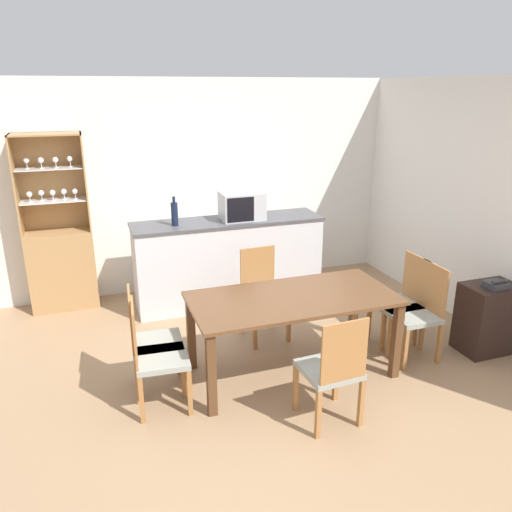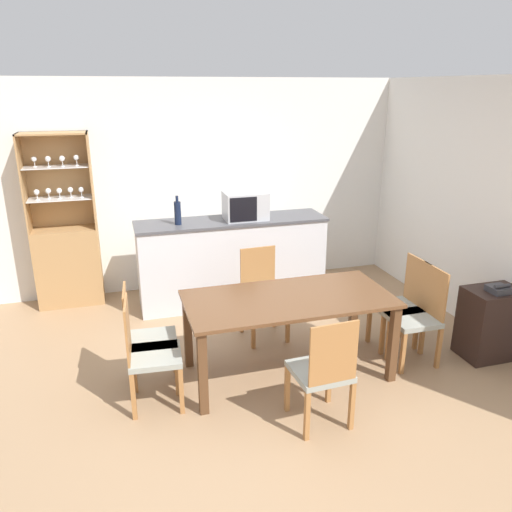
# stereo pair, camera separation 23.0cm
# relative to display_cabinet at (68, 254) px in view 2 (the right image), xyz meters

# --- Properties ---
(ground_plane) EXTENTS (18.00, 18.00, 0.00)m
(ground_plane) POSITION_rel_display_cabinet_xyz_m (1.57, -2.43, -0.60)
(ground_plane) COLOR #A37F5B
(wall_back) EXTENTS (6.80, 0.06, 2.55)m
(wall_back) POSITION_rel_display_cabinet_xyz_m (1.57, 0.20, 0.67)
(wall_back) COLOR white
(wall_back) RESTS_ON ground_plane
(wall_right) EXTENTS (0.06, 4.60, 2.55)m
(wall_right) POSITION_rel_display_cabinet_xyz_m (4.15, -2.13, 0.67)
(wall_right) COLOR white
(wall_right) RESTS_ON ground_plane
(kitchen_counter) EXTENTS (2.19, 0.55, 1.00)m
(kitchen_counter) POSITION_rel_display_cabinet_xyz_m (1.84, -0.49, -0.10)
(kitchen_counter) COLOR silver
(kitchen_counter) RESTS_ON ground_plane
(display_cabinet) EXTENTS (0.72, 0.35, 1.98)m
(display_cabinet) POSITION_rel_display_cabinet_xyz_m (0.00, 0.00, 0.00)
(display_cabinet) COLOR tan
(display_cabinet) RESTS_ON ground_plane
(dining_table) EXTENTS (1.78, 0.86, 0.74)m
(dining_table) POSITION_rel_display_cabinet_xyz_m (1.93, -2.18, 0.03)
(dining_table) COLOR brown
(dining_table) RESTS_ON ground_plane
(dining_chair_side_right_far) EXTENTS (0.41, 0.41, 0.91)m
(dining_chair_side_right_far) POSITION_rel_display_cabinet_xyz_m (3.14, -2.05, -0.15)
(dining_chair_side_right_far) COLOR #999E93
(dining_chair_side_right_far) RESTS_ON ground_plane
(dining_chair_head_far) EXTENTS (0.43, 0.43, 0.91)m
(dining_chair_head_far) POSITION_rel_display_cabinet_xyz_m (1.93, -1.44, -0.15)
(dining_chair_head_far) COLOR #999E93
(dining_chair_head_far) RESTS_ON ground_plane
(dining_chair_side_right_near) EXTENTS (0.41, 0.41, 0.91)m
(dining_chair_side_right_near) POSITION_rel_display_cabinet_xyz_m (3.14, -2.31, -0.15)
(dining_chair_side_right_near) COLOR #999E93
(dining_chair_side_right_near) RESTS_ON ground_plane
(dining_chair_side_left_far) EXTENTS (0.43, 0.43, 0.91)m
(dining_chair_side_left_far) POSITION_rel_display_cabinet_xyz_m (0.72, -2.05, -0.15)
(dining_chair_side_left_far) COLOR #999E93
(dining_chair_side_left_far) RESTS_ON ground_plane
(dining_chair_head_near) EXTENTS (0.43, 0.43, 0.91)m
(dining_chair_head_near) POSITION_rel_display_cabinet_xyz_m (1.93, -2.93, -0.15)
(dining_chair_head_near) COLOR #999E93
(dining_chair_head_near) RESTS_ON ground_plane
(dining_chair_side_left_near) EXTENTS (0.44, 0.44, 0.91)m
(dining_chair_side_left_near) POSITION_rel_display_cabinet_xyz_m (0.72, -2.31, -0.15)
(dining_chair_side_left_near) COLOR #999E93
(dining_chair_side_left_near) RESTS_ON ground_plane
(microwave) EXTENTS (0.48, 0.33, 0.31)m
(microwave) POSITION_rel_display_cabinet_xyz_m (2.00, -0.52, 0.55)
(microwave) COLOR #B7BABF
(microwave) RESTS_ON kitchen_counter
(wine_bottle) EXTENTS (0.07, 0.07, 0.32)m
(wine_bottle) POSITION_rel_display_cabinet_xyz_m (1.23, -0.53, 0.53)
(wine_bottle) COLOR #141E38
(wine_bottle) RESTS_ON kitchen_counter
(side_cabinet) EXTENTS (0.51, 0.37, 0.68)m
(side_cabinet) POSITION_rel_display_cabinet_xyz_m (3.86, -2.43, -0.27)
(side_cabinet) COLOR black
(side_cabinet) RESTS_ON ground_plane
(telephone) EXTENTS (0.18, 0.17, 0.09)m
(telephone) POSITION_rel_display_cabinet_xyz_m (3.84, -2.49, 0.10)
(telephone) COLOR #38383D
(telephone) RESTS_ON side_cabinet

